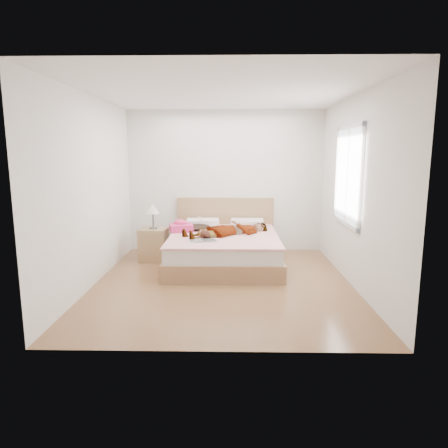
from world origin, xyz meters
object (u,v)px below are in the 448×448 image
(bed, at_px, (224,247))
(magazine, at_px, (203,240))
(plush_toy, at_px, (205,234))
(nightstand, at_px, (154,242))
(towel, at_px, (181,227))
(coffee_mug, at_px, (204,234))
(woman, at_px, (229,228))
(phone, at_px, (200,219))

(bed, bearing_deg, magazine, -118.05)
(plush_toy, height_order, nightstand, nightstand)
(bed, bearing_deg, towel, 167.60)
(magazine, xyz_separation_m, coffee_mug, (-0.00, 0.27, 0.04))
(woman, height_order, towel, woman)
(bed, height_order, nightstand, bed)
(towel, xyz_separation_m, magazine, (0.43, -0.75, -0.07))
(plush_toy, bearing_deg, phone, 99.94)
(phone, relative_size, towel, 0.23)
(towel, relative_size, magazine, 0.91)
(towel, height_order, plush_toy, towel)
(coffee_mug, relative_size, plush_toy, 0.48)
(plush_toy, bearing_deg, woman, 45.32)
(towel, distance_m, magazine, 0.86)
(phone, xyz_separation_m, coffee_mug, (0.11, -0.66, -0.14))
(woman, bearing_deg, phone, -158.59)
(magazine, height_order, plush_toy, plush_toy)
(coffee_mug, height_order, nightstand, nightstand)
(woman, relative_size, bed, 0.73)
(bed, relative_size, towel, 4.73)
(phone, height_order, towel, phone)
(towel, bearing_deg, coffee_mug, -48.40)
(magazine, xyz_separation_m, plush_toy, (0.02, 0.16, 0.06))
(woman, bearing_deg, magazine, -66.10)
(nightstand, bearing_deg, woman, -9.78)
(coffee_mug, bearing_deg, phone, 99.43)
(phone, bearing_deg, coffee_mug, -110.50)
(towel, bearing_deg, plush_toy, -52.49)
(bed, relative_size, coffee_mug, 16.70)
(plush_toy, bearing_deg, towel, 127.51)
(towel, xyz_separation_m, plush_toy, (0.45, -0.59, -0.01))
(bed, bearing_deg, woman, -35.06)
(bed, xyz_separation_m, plush_toy, (-0.29, -0.42, 0.30))
(plush_toy, bearing_deg, nightstand, 147.32)
(magazine, bearing_deg, coffee_mug, 90.42)
(phone, distance_m, towel, 0.38)
(coffee_mug, bearing_deg, woman, 33.87)
(phone, xyz_separation_m, nightstand, (-0.79, -0.18, -0.38))
(bed, xyz_separation_m, towel, (-0.74, 0.16, 0.31))
(coffee_mug, bearing_deg, bed, 45.19)
(magazine, bearing_deg, plush_toy, 81.92)
(woman, height_order, magazine, woman)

